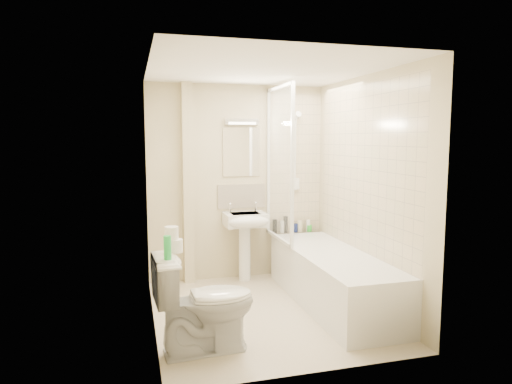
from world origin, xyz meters
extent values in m
plane|color=beige|center=(0.00, 0.00, 0.00)|extent=(2.50, 2.50, 0.00)
cube|color=beige|center=(0.00, 1.25, 1.20)|extent=(2.20, 0.02, 2.40)
cube|color=beige|center=(-1.10, 0.00, 1.20)|extent=(0.02, 2.50, 2.40)
cube|color=beige|center=(1.10, 0.00, 1.20)|extent=(0.02, 2.50, 2.40)
cube|color=white|center=(0.00, 0.00, 2.40)|extent=(2.20, 2.50, 0.02)
cube|color=beige|center=(0.75, 1.24, 1.42)|extent=(0.70, 0.01, 1.75)
cube|color=beige|center=(1.09, 0.05, 1.42)|extent=(0.01, 2.10, 1.75)
cube|color=beige|center=(-0.62, 1.19, 1.20)|extent=(0.12, 0.12, 2.40)
cube|color=beige|center=(0.05, 1.24, 1.03)|extent=(0.60, 0.02, 0.30)
cube|color=white|center=(0.05, 1.24, 1.58)|extent=(0.46, 0.01, 0.60)
cube|color=silver|center=(0.05, 1.22, 1.95)|extent=(0.42, 0.07, 0.07)
cube|color=white|center=(0.75, 0.05, 0.28)|extent=(0.70, 2.10, 0.55)
cube|color=white|center=(0.75, 0.05, 0.49)|extent=(0.56, 1.96, 0.05)
cube|color=white|center=(0.40, 0.80, 1.45)|extent=(0.01, 0.90, 1.80)
cube|color=white|center=(0.40, 1.23, 1.45)|extent=(0.04, 0.04, 1.80)
cube|color=white|center=(0.40, 0.35, 1.45)|extent=(0.04, 0.04, 1.80)
cube|color=white|center=(0.40, 0.80, 2.33)|extent=(0.04, 0.90, 0.04)
cube|color=white|center=(0.40, 0.80, 0.57)|extent=(0.04, 0.90, 0.03)
cylinder|color=white|center=(0.75, 1.22, 1.55)|extent=(0.02, 0.02, 0.90)
cylinder|color=white|center=(0.75, 1.22, 1.10)|extent=(0.05, 0.05, 0.02)
cylinder|color=white|center=(0.75, 1.22, 2.00)|extent=(0.05, 0.05, 0.02)
cylinder|color=white|center=(0.75, 1.15, 2.03)|extent=(0.08, 0.11, 0.11)
cube|color=white|center=(0.75, 1.21, 1.17)|extent=(0.10, 0.05, 0.14)
cylinder|color=white|center=(0.73, 1.19, 1.60)|extent=(0.01, 0.13, 0.84)
cylinder|color=white|center=(0.05, 1.08, 0.34)|extent=(0.14, 0.14, 0.67)
cube|color=white|center=(0.05, 1.05, 0.77)|extent=(0.50, 0.38, 0.15)
ellipsoid|color=white|center=(0.05, 0.88, 0.77)|extent=(0.50, 0.21, 0.15)
cube|color=silver|center=(0.05, 1.05, 0.83)|extent=(0.35, 0.25, 0.04)
cylinder|color=white|center=(-0.11, 1.16, 0.89)|extent=(0.03, 0.03, 0.10)
cylinder|color=white|center=(0.21, 1.16, 0.89)|extent=(0.03, 0.03, 0.10)
sphere|color=white|center=(-0.11, 1.16, 0.95)|extent=(0.04, 0.04, 0.04)
sphere|color=white|center=(0.21, 1.16, 0.95)|extent=(0.04, 0.04, 0.04)
cylinder|color=black|center=(0.46, 1.16, 0.64)|extent=(0.06, 0.06, 0.18)
cylinder|color=silver|center=(0.56, 1.16, 0.63)|extent=(0.05, 0.05, 0.16)
cylinder|color=black|center=(0.61, 1.16, 0.66)|extent=(0.06, 0.06, 0.21)
cylinder|color=navy|center=(0.74, 1.16, 0.61)|extent=(0.06, 0.06, 0.11)
cylinder|color=beige|center=(0.80, 1.16, 0.62)|extent=(0.07, 0.07, 0.15)
cylinder|color=silver|center=(0.92, 1.16, 0.63)|extent=(0.05, 0.05, 0.15)
cylinder|color=green|center=(0.93, 1.16, 0.59)|extent=(0.07, 0.07, 0.08)
imported|color=white|center=(-0.72, -0.67, 0.41)|extent=(0.56, 0.87, 0.83)
cylinder|color=white|center=(-0.93, -0.60, 0.88)|extent=(0.11, 0.11, 0.11)
cylinder|color=white|center=(-0.97, -0.58, 0.99)|extent=(0.11, 0.11, 0.10)
cylinder|color=green|center=(-1.02, -0.80, 0.92)|extent=(0.06, 0.06, 0.18)
camera|label=1|loc=(-1.26, -4.26, 1.75)|focal=32.00mm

